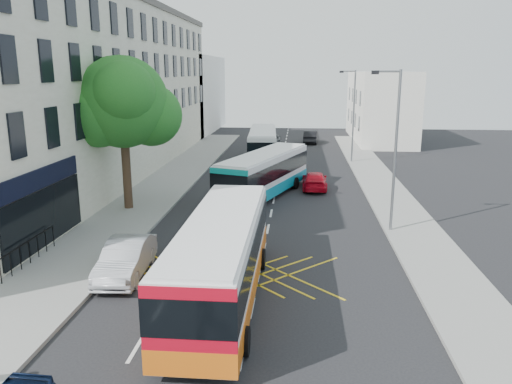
% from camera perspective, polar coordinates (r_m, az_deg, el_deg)
% --- Properties ---
extents(ground, '(120.00, 120.00, 0.00)m').
position_cam_1_polar(ground, '(15.29, -1.60, -18.16)').
color(ground, black).
rests_on(ground, ground).
extents(pavement_left, '(5.00, 70.00, 0.15)m').
position_cam_1_polar(pavement_left, '(30.71, -14.31, -1.86)').
color(pavement_left, gray).
rests_on(pavement_left, ground).
extents(pavement_right, '(3.00, 70.00, 0.15)m').
position_cam_1_polar(pavement_right, '(29.64, 16.39, -2.55)').
color(pavement_right, gray).
rests_on(pavement_right, ground).
extents(terrace_main, '(8.30, 45.00, 13.50)m').
position_cam_1_polar(terrace_main, '(40.51, -17.95, 11.16)').
color(terrace_main, beige).
rests_on(terrace_main, ground).
extents(terrace_far, '(8.00, 20.00, 10.00)m').
position_cam_1_polar(terrace_far, '(69.73, -8.09, 11.00)').
color(terrace_far, silver).
rests_on(terrace_far, ground).
extents(building_right, '(6.00, 18.00, 8.00)m').
position_cam_1_polar(building_right, '(61.77, 13.93, 9.49)').
color(building_right, silver).
rests_on(building_right, ground).
extents(street_tree, '(6.30, 5.70, 8.80)m').
position_cam_1_polar(street_tree, '(29.68, -15.06, 9.78)').
color(street_tree, '#382619').
rests_on(street_tree, pavement_left).
extents(lamp_near, '(1.45, 0.15, 8.00)m').
position_cam_1_polar(lamp_near, '(25.58, 15.48, 5.42)').
color(lamp_near, slate).
rests_on(lamp_near, pavement_right).
extents(lamp_far, '(1.45, 0.15, 8.00)m').
position_cam_1_polar(lamp_far, '(45.28, 10.97, 9.05)').
color(lamp_far, slate).
rests_on(lamp_far, pavement_right).
extents(railings, '(0.08, 5.60, 1.14)m').
position_cam_1_polar(railings, '(22.61, -25.35, -6.67)').
color(railings, black).
rests_on(railings, pavement_left).
extents(bus_near, '(2.72, 10.81, 3.04)m').
position_cam_1_polar(bus_near, '(17.95, -3.98, -7.48)').
color(bus_near, silver).
rests_on(bus_near, ground).
extents(bus_mid, '(5.64, 10.52, 2.90)m').
position_cam_1_polar(bus_mid, '(32.64, 0.95, 2.10)').
color(bus_mid, silver).
rests_on(bus_mid, ground).
extents(bus_far, '(3.01, 10.48, 2.91)m').
position_cam_1_polar(bus_far, '(45.78, 0.78, 5.45)').
color(bus_far, silver).
rests_on(bus_far, ground).
extents(parked_car_silver, '(1.80, 4.53, 1.47)m').
position_cam_1_polar(parked_car_silver, '(20.88, -14.64, -7.36)').
color(parked_car_silver, '#AEB0B6').
rests_on(parked_car_silver, ground).
extents(red_hatchback, '(1.75, 4.19, 1.21)m').
position_cam_1_polar(red_hatchback, '(35.17, 6.71, 1.32)').
color(red_hatchback, red).
rests_on(red_hatchback, ground).
extents(distant_car_grey, '(2.31, 4.42, 1.19)m').
position_cam_1_polar(distant_car_grey, '(55.92, 1.83, 5.97)').
color(distant_car_grey, '#44484D').
rests_on(distant_car_grey, ground).
extents(distant_car_dark, '(1.75, 4.40, 1.42)m').
position_cam_1_polar(distant_car_dark, '(58.04, 6.26, 6.30)').
color(distant_car_dark, black).
rests_on(distant_car_dark, ground).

